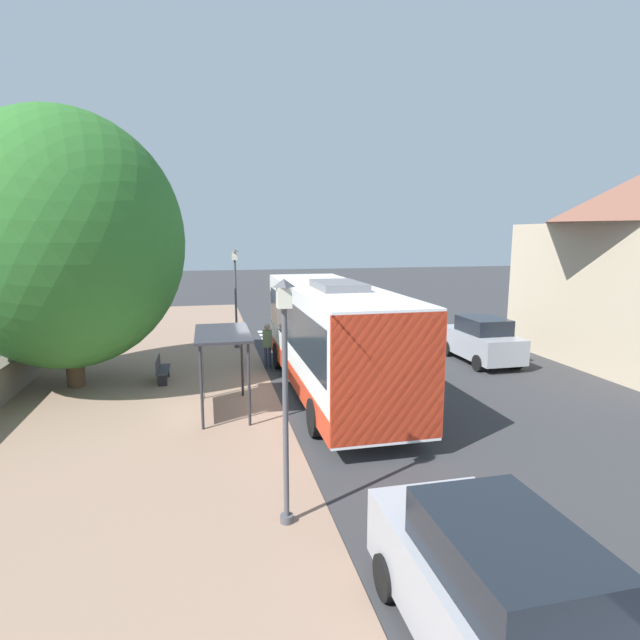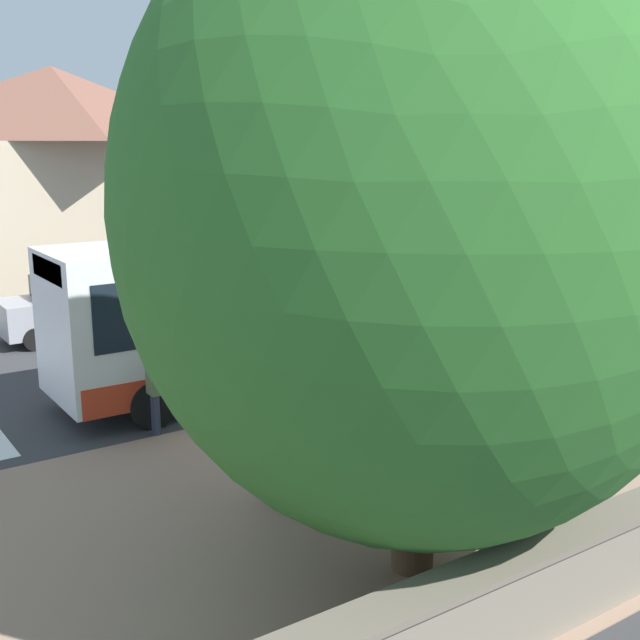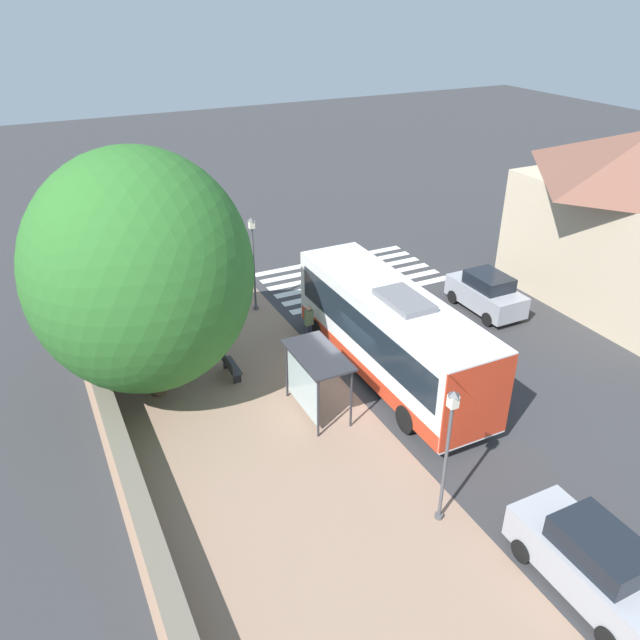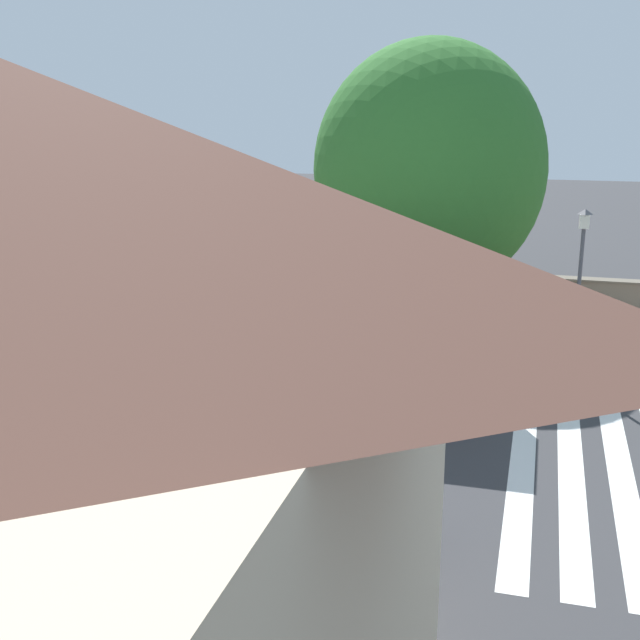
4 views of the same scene
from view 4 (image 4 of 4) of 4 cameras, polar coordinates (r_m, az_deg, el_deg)
name	(u,v)px [view 4 (image 4 of 4)]	position (r m, az deg, el deg)	size (l,w,h in m)	color
ground_plane	(297,365)	(22.50, -1.64, -3.24)	(120.00, 120.00, 0.00)	#353538
sidewalk_plaza	(337,324)	(26.64, 1.23, -0.26)	(9.00, 44.00, 0.02)	#937560
stone_wall	(364,281)	(30.32, 3.14, 2.77)	(0.60, 20.00, 1.17)	slate
bus	(267,313)	(20.40, -3.76, 0.50)	(2.78, 10.39, 3.77)	white
bus_shelter	(281,281)	(23.99, -2.80, 2.82)	(1.55, 2.92, 2.40)	#2D2D33
pedestrian	(423,341)	(21.33, 7.32, -1.48)	(0.34, 0.23, 1.76)	#2D3347
bench	(408,321)	(25.33, 6.25, -0.09)	(0.40, 1.47, 0.88)	#333338
street_lamp_near	(79,255)	(25.58, -16.79, 4.46)	(0.28, 0.28, 4.44)	#4C4C51
street_lamp_far	(579,281)	(21.68, 17.95, 2.66)	(0.28, 0.28, 4.54)	#4C4C51
shade_tree	(429,170)	(27.32, 7.75, 10.55)	(7.68, 7.68, 9.19)	brown
parked_car_far_lane	(285,486)	(13.71, -2.51, -11.74)	(1.89, 3.90, 1.86)	#9EA0A8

